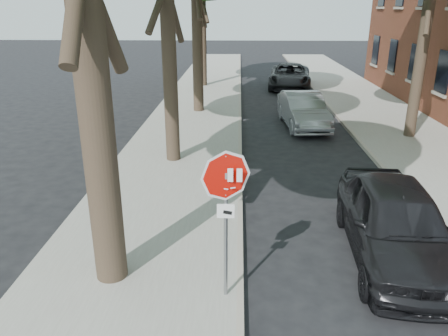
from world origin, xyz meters
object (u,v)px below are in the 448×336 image
object	(u,v)px
car_a	(396,222)
car_b	(303,110)
stop_sign	(226,197)
car_d	(290,76)

from	to	relation	value
car_a	car_b	world-z (taller)	car_a
stop_sign	car_b	size ratio (longest dim) A/B	0.61
stop_sign	car_a	world-z (taller)	stop_sign
stop_sign	car_a	size ratio (longest dim) A/B	0.57
car_d	stop_sign	bearing A→B (deg)	-92.25
car_b	car_a	bearing A→B (deg)	-92.41
car_a	car_d	xyz separation A→B (m)	(-0.01, 19.27, -0.05)
car_a	car_b	xyz separation A→B (m)	(-0.44, 10.09, -0.07)
car_a	car_d	distance (m)	19.27
stop_sign	car_b	distance (m)	12.03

